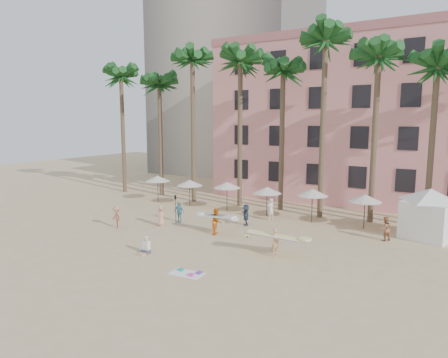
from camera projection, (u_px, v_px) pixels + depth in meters
ground at (191, 262)px, 23.03m from camera, size 120.00×120.00×0.00m
pink_hotel at (396, 122)px, 40.43m from camera, size 35.00×14.00×16.00m
grey_tower at (238, 9)px, 60.81m from camera, size 22.00×18.00×50.00m
palm_row at (298, 62)px, 33.64m from camera, size 44.40×5.40×16.30m
umbrella_row at (246, 187)px, 34.84m from camera, size 22.50×2.70×2.73m
cabana at (430, 209)px, 27.43m from camera, size 5.64×5.64×3.50m
beach_towel at (188, 273)px, 21.30m from camera, size 1.86×1.12×0.14m
carrier_yellow at (276, 240)px, 23.96m from camera, size 3.57×1.48×1.75m
carrier_white at (217, 220)px, 28.67m from camera, size 3.02×1.10×1.88m
beachgoers at (219, 216)px, 30.45m from camera, size 19.12×9.00×1.84m
paddle at (176, 205)px, 31.88m from camera, size 0.18×0.04×2.23m
seated_man at (145, 248)px, 24.47m from camera, size 0.46×0.80×1.04m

